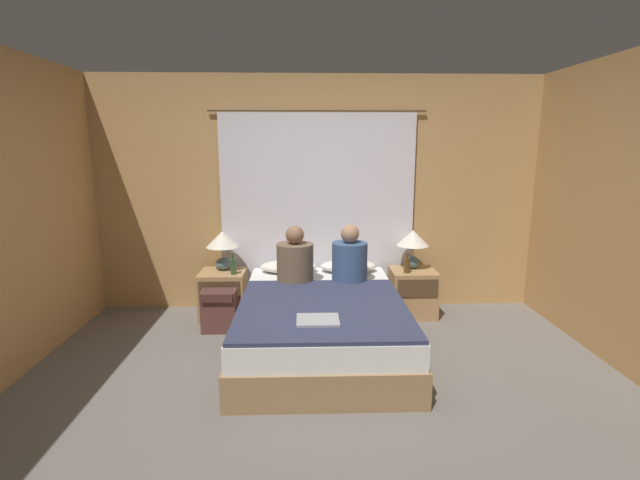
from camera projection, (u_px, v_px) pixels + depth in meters
ground_plane at (325, 397)px, 3.32m from camera, size 16.00×16.00×0.00m
wall_back at (317, 195)px, 5.01m from camera, size 4.85×0.06×2.50m
curtain_panel at (318, 212)px, 4.99m from camera, size 2.27×0.02×2.14m
bed at (321, 323)px, 4.09m from camera, size 1.42×2.08×0.47m
nightstand_left at (223, 294)px, 4.83m from camera, size 0.46×0.44×0.49m
nightstand_right at (412, 292)px, 4.90m from camera, size 0.46×0.44×0.49m
lamp_left at (223, 243)px, 4.80m from camera, size 0.34×0.34×0.41m
lamp_right at (413, 242)px, 4.86m from camera, size 0.34×0.34×0.41m
pillow_left at (288, 267)px, 4.84m from camera, size 0.59×0.32×0.12m
pillow_right at (348, 266)px, 4.86m from camera, size 0.59×0.32×0.12m
blanket_on_bed at (322, 307)px, 3.76m from camera, size 1.36×1.44×0.03m
person_left_in_bed at (295, 260)px, 4.45m from camera, size 0.35×0.35×0.56m
person_right_in_bed at (350, 259)px, 4.46m from camera, size 0.34×0.34×0.57m
beer_bottle_on_left_stand at (233, 266)px, 4.67m from camera, size 0.06×0.06×0.22m
beer_bottle_on_right_stand at (407, 265)px, 4.73m from camera, size 0.06×0.06×0.22m
laptop_on_bed at (318, 320)px, 3.42m from camera, size 0.31×0.25×0.02m
backpack_on_floor at (219, 308)px, 4.47m from camera, size 0.33×0.22×0.41m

